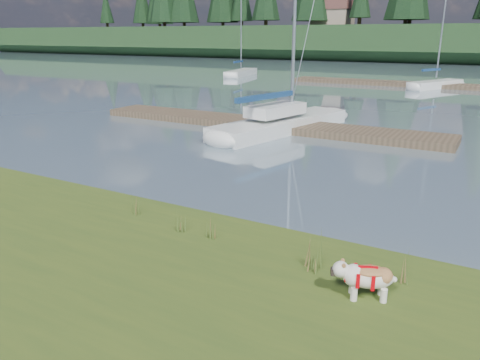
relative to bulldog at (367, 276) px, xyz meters
The scene contains 17 objects.
ground 33.44m from the bulldog, 96.77° to the left, with size 200.00×200.00×0.00m, color slate.
bank 4.86m from the bulldog, 144.57° to the right, with size 60.00×9.00×0.35m, color #3C4E1A.
ridge 76.32m from the bulldog, 92.96° to the left, with size 200.00×20.00×5.00m, color black.
bulldog is the anchor object (origin of this frame).
sailboat_main 14.05m from the bulldog, 118.07° to the left, with size 3.50×8.57×12.15m.
dock_near 14.56m from the bulldog, 123.07° to the left, with size 16.00×2.00×0.30m, color #4C3D2C.
dock_far 33.26m from the bulldog, 93.35° to the left, with size 26.00×2.20×0.30m, color #4C3D2C.
sailboat_bg_0 41.80m from the bulldog, 121.66° to the left, with size 2.66×7.14×10.28m.
sailboat_bg_2 33.13m from the bulldog, 95.76° to the left, with size 3.74×6.05×9.43m.
weed_0 3.71m from the bulldog, behind, with size 0.17×0.14×0.50m.
weed_1 3.05m from the bulldog, 168.37° to the left, with size 0.17×0.14×0.50m.
weed_2 1.08m from the bulldog, 152.24° to the left, with size 0.17×0.14×0.64m.
weed_3 5.07m from the bulldog, behind, with size 0.17×0.14×0.45m.
weed_4 1.01m from the bulldog, 159.46° to the left, with size 0.17×0.14×0.40m.
weed_5 0.84m from the bulldog, 61.72° to the left, with size 0.17×0.14×0.52m.
mud_lip 4.30m from the bulldog, 157.96° to the left, with size 60.00×0.50×0.14m, color #33281C.
house_0 77.94m from the bulldog, 109.51° to the left, with size 6.30×5.30×4.65m.
Camera 1 is at (5.28, -9.13, 3.90)m, focal length 35.00 mm.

